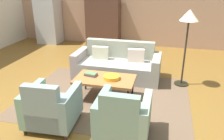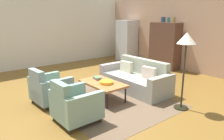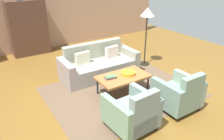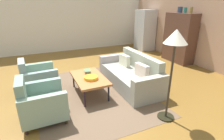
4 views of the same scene
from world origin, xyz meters
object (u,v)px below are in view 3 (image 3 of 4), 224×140
(coffee_table, at_px, (123,77))
(book_stack, at_px, (111,77))
(armchair_left, at_px, (133,113))
(fruit_bowl, at_px, (128,73))
(cabinet, at_px, (28,28))
(armchair_right, at_px, (179,95))
(couch, at_px, (98,65))
(floor_lamp, at_px, (147,17))

(coffee_table, height_order, book_stack, book_stack)
(coffee_table, distance_m, armchair_left, 1.31)
(fruit_bowl, bearing_deg, cabinet, 108.07)
(book_stack, bearing_deg, armchair_left, -103.14)
(coffee_table, height_order, armchair_right, armchair_right)
(fruit_bowl, relative_size, cabinet, 0.18)
(book_stack, distance_m, cabinet, 3.96)
(coffee_table, relative_size, fruit_bowl, 3.66)
(couch, distance_m, armchair_left, 2.43)
(floor_lamp, bearing_deg, cabinet, 133.46)
(fruit_bowl, bearing_deg, coffee_table, 180.00)
(book_stack, bearing_deg, cabinet, 102.02)
(couch, bearing_deg, fruit_bowl, 97.17)
(floor_lamp, bearing_deg, coffee_table, -145.79)
(book_stack, bearing_deg, armchair_right, -53.06)
(armchair_right, height_order, cabinet, cabinet)
(floor_lamp, bearing_deg, couch, 175.40)
(couch, bearing_deg, cabinet, -66.86)
(fruit_bowl, xyz_separation_m, book_stack, (-0.45, 0.05, -0.00))
(couch, distance_m, cabinet, 3.01)
(armchair_left, relative_size, fruit_bowl, 2.68)
(coffee_table, relative_size, floor_lamp, 0.70)
(coffee_table, distance_m, cabinet, 4.09)
(armchair_right, relative_size, book_stack, 3.14)
(book_stack, height_order, floor_lamp, floor_lamp)
(armchair_left, relative_size, book_stack, 3.14)
(armchair_left, bearing_deg, coffee_table, 59.72)
(armchair_right, height_order, fruit_bowl, armchair_right)
(floor_lamp, bearing_deg, book_stack, -151.61)
(book_stack, relative_size, floor_lamp, 0.16)
(couch, relative_size, armchair_left, 2.39)
(armchair_right, relative_size, floor_lamp, 0.51)
(book_stack, height_order, cabinet, cabinet)
(armchair_left, relative_size, cabinet, 0.49)
(cabinet, distance_m, floor_lamp, 3.95)
(armchair_left, relative_size, floor_lamp, 0.51)
(fruit_bowl, bearing_deg, armchair_right, -68.45)
(coffee_table, bearing_deg, couch, 89.97)
(coffee_table, bearing_deg, cabinet, 106.19)
(armchair_left, distance_m, cabinet, 5.13)
(fruit_bowl, distance_m, book_stack, 0.46)
(armchair_right, bearing_deg, coffee_table, 116.82)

